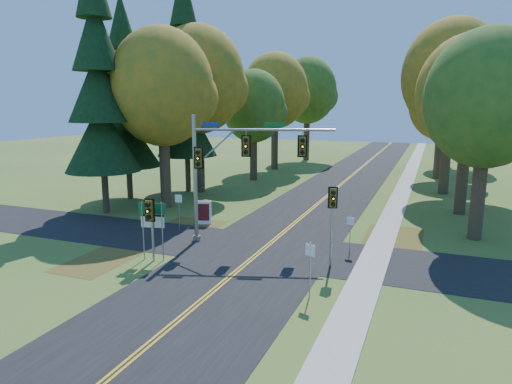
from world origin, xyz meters
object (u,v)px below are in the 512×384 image
(traffic_mast, at_px, (229,161))
(route_sign_cluster, at_px, (152,219))
(info_kiosk, at_px, (203,213))
(east_signal_pole, at_px, (332,207))

(traffic_mast, height_order, route_sign_cluster, traffic_mast)
(traffic_mast, distance_m, info_kiosk, 6.20)
(traffic_mast, xyz_separation_m, info_kiosk, (-3.50, 3.05, -4.11))
(route_sign_cluster, bearing_deg, info_kiosk, 85.38)
(traffic_mast, relative_size, east_signal_pole, 1.91)
(route_sign_cluster, bearing_deg, east_signal_pole, 2.09)
(traffic_mast, distance_m, route_sign_cluster, 5.77)
(info_kiosk, bearing_deg, east_signal_pole, -45.53)
(east_signal_pole, height_order, route_sign_cluster, east_signal_pole)
(traffic_mast, height_order, east_signal_pole, traffic_mast)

